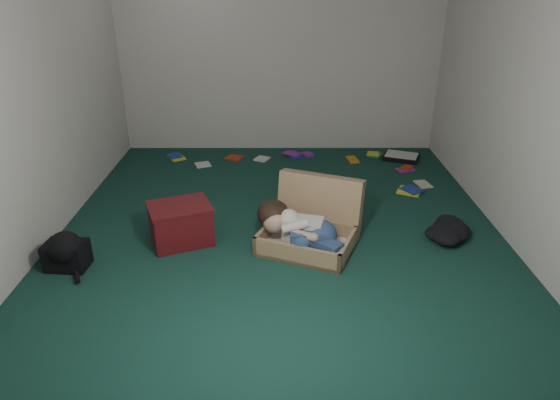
{
  "coord_description": "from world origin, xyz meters",
  "views": [
    {
      "loc": [
        -0.01,
        -4.09,
        2.19
      ],
      "look_at": [
        0.0,
        -0.15,
        0.35
      ],
      "focal_mm": 32.0,
      "sensor_mm": 36.0,
      "label": 1
    }
  ],
  "objects": [
    {
      "name": "wall_right",
      "position": [
        2.0,
        0.0,
        1.3
      ],
      "size": [
        0.0,
        4.5,
        4.5
      ],
      "primitive_type": "plane",
      "rotation": [
        1.57,
        0.0,
        -1.57
      ],
      "color": "silver",
      "rests_on": "ground"
    },
    {
      "name": "wall_back",
      "position": [
        0.0,
        2.25,
        1.3
      ],
      "size": [
        4.5,
        0.0,
        4.5
      ],
      "primitive_type": "plane",
      "rotation": [
        1.57,
        0.0,
        0.0
      ],
      "color": "silver",
      "rests_on": "ground"
    },
    {
      "name": "suitcase",
      "position": [
        0.28,
        -0.26,
        0.17
      ],
      "size": [
        0.98,
        0.97,
        0.56
      ],
      "rotation": [
        0.0,
        0.0,
        -0.39
      ],
      "color": "tan",
      "rests_on": "floor"
    },
    {
      "name": "wall_front",
      "position": [
        0.0,
        -2.25,
        1.3
      ],
      "size": [
        4.5,
        0.0,
        4.5
      ],
      "primitive_type": "plane",
      "rotation": [
        -1.57,
        0.0,
        0.0
      ],
      "color": "silver",
      "rests_on": "ground"
    },
    {
      "name": "person",
      "position": [
        0.16,
        -0.42,
        0.21
      ],
      "size": [
        0.73,
        0.61,
        0.34
      ],
      "rotation": [
        0.0,
        0.0,
        -0.39
      ],
      "color": "silver",
      "rests_on": "suitcase"
    },
    {
      "name": "paper_tray",
      "position": [
        1.53,
        1.82,
        0.03
      ],
      "size": [
        0.51,
        0.45,
        0.06
      ],
      "rotation": [
        0.0,
        0.0,
        -0.37
      ],
      "color": "black",
      "rests_on": "floor"
    },
    {
      "name": "book_scatter",
      "position": [
        0.47,
        1.65,
        0.01
      ],
      "size": [
        3.11,
        1.4,
        0.02
      ],
      "color": "yellow",
      "rests_on": "floor"
    },
    {
      "name": "clothing_pile",
      "position": [
        1.45,
        -0.16,
        0.07
      ],
      "size": [
        0.5,
        0.43,
        0.14
      ],
      "primitive_type": null,
      "rotation": [
        0.0,
        0.0,
        0.12
      ],
      "color": "black",
      "rests_on": "floor"
    },
    {
      "name": "maroon_bin",
      "position": [
        -0.86,
        -0.26,
        0.18
      ],
      "size": [
        0.63,
        0.57,
        0.35
      ],
      "rotation": [
        0.0,
        0.0,
        0.39
      ],
      "color": "#551115",
      "rests_on": "floor"
    },
    {
      "name": "wall_left",
      "position": [
        -2.0,
        0.0,
        1.3
      ],
      "size": [
        0.0,
        4.5,
        4.5
      ],
      "primitive_type": "plane",
      "rotation": [
        1.57,
        0.0,
        1.57
      ],
      "color": "silver",
      "rests_on": "ground"
    },
    {
      "name": "backpack",
      "position": [
        -1.7,
        -0.68,
        0.12
      ],
      "size": [
        0.43,
        0.35,
        0.24
      ],
      "primitive_type": null,
      "rotation": [
        0.0,
        0.0,
        -0.08
      ],
      "color": "black",
      "rests_on": "floor"
    },
    {
      "name": "floor",
      "position": [
        0.0,
        0.0,
        0.0
      ],
      "size": [
        4.5,
        4.5,
        0.0
      ],
      "primitive_type": "plane",
      "color": "#143B30",
      "rests_on": "ground"
    }
  ]
}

